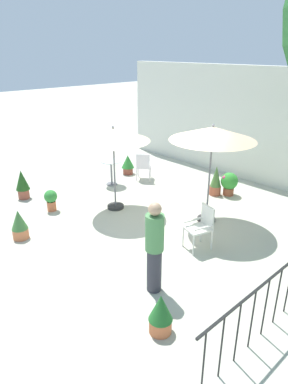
% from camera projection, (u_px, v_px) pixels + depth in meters
% --- Properties ---
extents(ground_plane, '(60.00, 60.00, 0.00)m').
position_uv_depth(ground_plane, '(152.00, 224.00, 8.46)').
color(ground_plane, beige).
extents(villa_facade, '(10.90, 0.30, 3.51)m').
position_uv_depth(villa_facade, '(259.00, 126.00, 10.63)').
color(villa_facade, silver).
rests_on(villa_facade, ground).
extents(patio_umbrella_0, '(1.98, 1.98, 2.41)m').
position_uv_depth(patio_umbrella_0, '(213.00, 135.00, 7.79)').
color(patio_umbrella_0, '#2D2D2D').
rests_on(patio_umbrella_0, ground).
extents(patio_umbrella_1, '(1.84, 1.84, 2.22)m').
position_uv_depth(patio_umbrella_1, '(113.00, 136.00, 8.55)').
color(patio_umbrella_1, '#2D2D2D').
rests_on(patio_umbrella_1, ground).
extents(cafe_table_0, '(0.63, 0.63, 0.78)m').
position_uv_depth(cafe_table_0, '(111.00, 168.00, 10.70)').
color(cafe_table_0, white).
rests_on(cafe_table_0, ground).
extents(patio_chair_0, '(0.55, 0.59, 0.95)m').
position_uv_depth(patio_chair_0, '(202.00, 225.00, 7.26)').
color(patio_chair_0, silver).
rests_on(patio_chair_0, ground).
extents(patio_chair_1, '(0.63, 0.63, 0.89)m').
position_uv_depth(patio_chair_1, '(143.00, 165.00, 11.11)').
color(patio_chair_1, white).
rests_on(patio_chair_1, ground).
extents(potted_plant_0, '(0.33, 0.33, 0.88)m').
position_uv_depth(potted_plant_0, '(216.00, 181.00, 9.99)').
color(potted_plant_0, '#A75339').
rests_on(potted_plant_0, ground).
extents(potted_plant_1, '(0.38, 0.38, 0.84)m').
position_uv_depth(potted_plant_1, '(22.00, 183.00, 9.73)').
color(potted_plant_1, '#9A4F3D').
rests_on(potted_plant_1, ground).
extents(potted_plant_2, '(0.36, 0.36, 0.69)m').
position_uv_depth(potted_plant_2, '(19.00, 224.00, 7.69)').
color(potted_plant_2, '#C76F46').
rests_on(potted_plant_2, ground).
extents(potted_plant_3, '(0.34, 0.34, 0.57)m').
position_uv_depth(potted_plant_3, '(51.00, 199.00, 9.04)').
color(potted_plant_3, '#C86841').
rests_on(potted_plant_3, ground).
extents(potted_plant_4, '(0.37, 0.37, 0.67)m').
position_uv_depth(potted_plant_4, '(161.00, 313.00, 5.11)').
color(potted_plant_4, '#C2673E').
rests_on(potted_plant_4, ground).
extents(potted_plant_5, '(0.49, 0.49, 0.68)m').
position_uv_depth(potted_plant_5, '(229.00, 182.00, 9.98)').
color(potted_plant_5, '#974D33').
rests_on(potted_plant_5, ground).
extents(potted_plant_6, '(0.43, 0.43, 0.66)m').
position_uv_depth(potted_plant_6, '(128.00, 164.00, 11.68)').
color(potted_plant_6, brown).
rests_on(potted_plant_6, ground).
extents(standing_person, '(0.43, 0.43, 1.69)m').
position_uv_depth(standing_person, '(154.00, 247.00, 5.83)').
color(standing_person, '#33333D').
rests_on(standing_person, ground).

